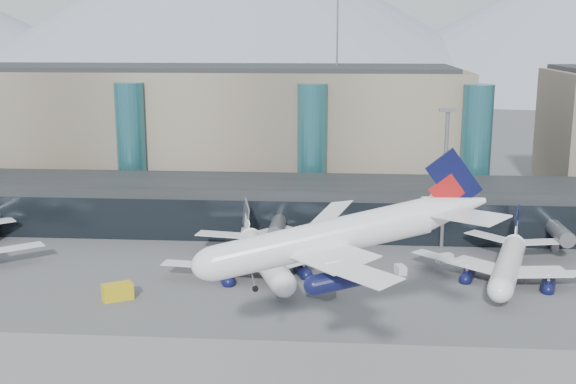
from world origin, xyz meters
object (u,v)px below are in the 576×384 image
at_px(hero_jet, 350,226).
at_px(jet_parked_mid, 260,247).
at_px(veh_h, 118,292).
at_px(jet_parked_right, 510,254).
at_px(veh_c, 321,289).
at_px(veh_b, 243,258).
at_px(veh_g, 400,270).
at_px(veh_d, 445,258).
at_px(lightmast_mid, 445,171).

bearing_deg(hero_jet, jet_parked_mid, 103.53).
xyz_separation_m(hero_jet, veh_h, (-33.85, 21.41, -16.64)).
xyz_separation_m(hero_jet, jet_parked_right, (26.20, 35.69, -13.81)).
height_order(hero_jet, veh_c, hero_jet).
bearing_deg(veh_b, veh_g, -91.68).
height_order(veh_d, veh_g, veh_d).
bearing_deg(veh_b, lightmast_mid, -65.40).
distance_m(veh_d, veh_h, 54.97).
xyz_separation_m(veh_b, veh_h, (-16.18, -18.95, 0.54)).
height_order(hero_jet, jet_parked_mid, hero_jet).
bearing_deg(jet_parked_mid, veh_b, 18.31).
bearing_deg(veh_d, hero_jet, -138.67).
height_order(hero_jet, veh_g, hero_jet).
xyz_separation_m(veh_b, veh_g, (26.54, -4.13, 0.04)).
relative_size(veh_d, veh_h, 0.63).
distance_m(veh_b, veh_g, 26.86).
bearing_deg(jet_parked_right, veh_c, 127.24).
relative_size(veh_b, veh_d, 0.84).
xyz_separation_m(jet_parked_mid, veh_g, (23.02, 0.51, -3.46)).
relative_size(hero_jet, veh_d, 12.69).
xyz_separation_m(hero_jet, jet_parked_mid, (-14.15, 35.72, -13.68)).
distance_m(hero_jet, veh_h, 43.38).
bearing_deg(veh_c, veh_b, 162.19).
bearing_deg(hero_jet, veh_g, 68.17).
xyz_separation_m(jet_parked_right, veh_c, (-29.98, -10.78, -2.93)).
bearing_deg(veh_b, hero_jet, -149.19).
relative_size(lightmast_mid, hero_jet, 0.74).
height_order(hero_jet, veh_d, hero_jet).
distance_m(veh_c, veh_d, 27.19).
bearing_deg(veh_g, lightmast_mid, 133.87).
height_order(jet_parked_mid, veh_b, jet_parked_mid).
xyz_separation_m(jet_parked_right, veh_d, (-9.32, 6.89, -3.25)).
bearing_deg(jet_parked_mid, veh_d, -96.45).
distance_m(hero_jet, veh_b, 47.29).
bearing_deg(jet_parked_right, lightmast_mid, 46.43).
height_order(jet_parked_right, veh_h, jet_parked_right).
bearing_deg(veh_b, veh_h, 146.67).
height_order(jet_parked_right, veh_c, jet_parked_right).
height_order(lightmast_mid, hero_jet, lightmast_mid).
bearing_deg(jet_parked_right, veh_b, 101.39).
bearing_deg(jet_parked_right, jet_parked_mid, 107.42).
relative_size(jet_parked_right, veh_c, 8.34).
distance_m(lightmast_mid, jet_parked_mid, 36.78).
bearing_deg(veh_g, veh_h, -87.39).
height_order(veh_c, veh_d, veh_c).
bearing_deg(hero_jet, veh_h, 139.61).
xyz_separation_m(jet_parked_right, veh_g, (-17.33, 0.54, -3.33)).
distance_m(hero_jet, veh_g, 41.06).
bearing_deg(veh_g, veh_d, 111.92).
relative_size(jet_parked_right, veh_d, 12.14).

